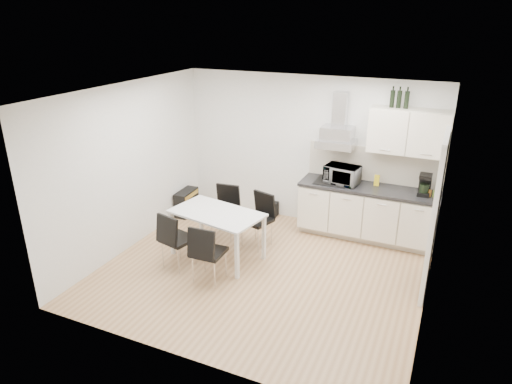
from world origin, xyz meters
TOP-DOWN VIEW (x-y plane):
  - ground at (0.00, 0.00)m, footprint 4.50×4.50m
  - wall_back at (0.00, 2.00)m, footprint 4.50×0.10m
  - wall_front at (0.00, -2.00)m, footprint 4.50×0.10m
  - wall_left at (-2.25, 0.00)m, footprint 0.10×4.00m
  - wall_right at (2.25, 0.00)m, footprint 0.10×4.00m
  - ceiling at (0.00, 0.00)m, footprint 4.50×4.50m
  - doorway at (2.21, 0.55)m, footprint 0.08×1.04m
  - kitchenette at (1.19, 1.73)m, footprint 2.22×0.64m
  - dining_table at (-0.80, 0.13)m, footprint 1.48×1.02m
  - chair_far_left at (-1.01, 0.77)m, footprint 0.49×0.55m
  - chair_far_right at (-0.39, 0.70)m, footprint 0.56×0.60m
  - chair_near_left at (-1.18, -0.36)m, footprint 0.54×0.59m
  - chair_near_right at (-0.58, -0.52)m, footprint 0.45×0.51m
  - guitar_amp at (-2.11, 1.33)m, footprint 0.27×0.56m
  - floor_speaker at (-0.59, 1.90)m, footprint 0.17×0.15m

SIDE VIEW (x-z plane):
  - ground at x=0.00m, z-range 0.00..0.00m
  - floor_speaker at x=-0.59m, z-range 0.00..0.28m
  - guitar_amp at x=-2.11m, z-range 0.00..0.46m
  - chair_far_left at x=-1.01m, z-range 0.00..0.88m
  - chair_far_right at x=-0.39m, z-range 0.00..0.88m
  - chair_near_left at x=-1.18m, z-range 0.00..0.88m
  - chair_near_right at x=-0.58m, z-range 0.00..0.88m
  - dining_table at x=-0.80m, z-range 0.29..1.04m
  - kitchenette at x=1.19m, z-range -0.43..2.09m
  - doorway at x=2.21m, z-range 0.00..2.10m
  - wall_back at x=0.00m, z-range 0.00..2.60m
  - wall_front at x=0.00m, z-range 0.00..2.60m
  - wall_left at x=-2.25m, z-range 0.00..2.60m
  - wall_right at x=2.25m, z-range 0.00..2.60m
  - ceiling at x=0.00m, z-range 2.60..2.60m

